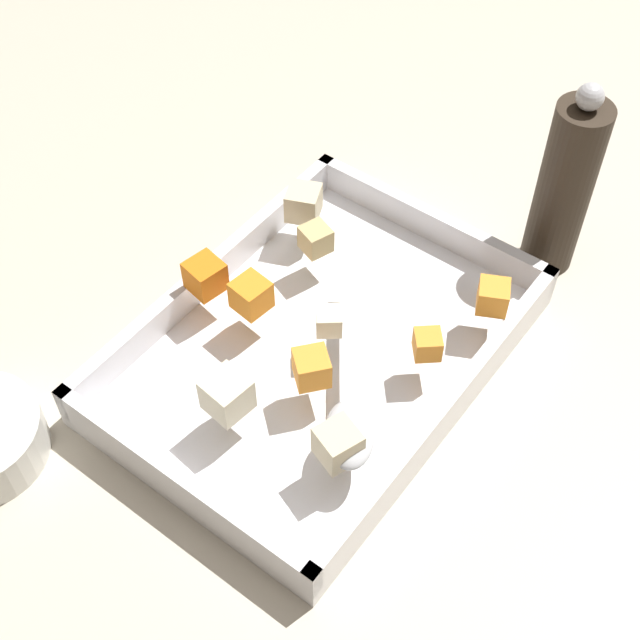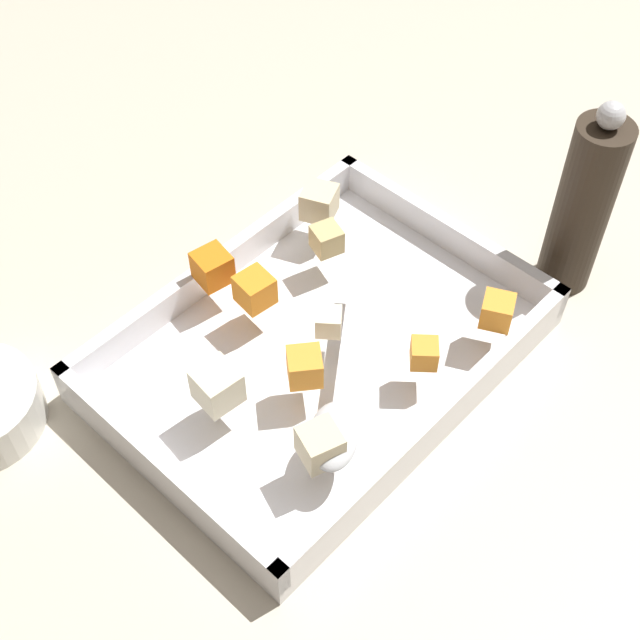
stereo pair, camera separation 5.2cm
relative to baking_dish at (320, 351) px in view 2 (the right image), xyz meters
name	(u,v)px [view 2 (the right image)]	position (x,y,z in m)	size (l,w,h in m)	color
ground_plane	(312,342)	(-0.01, -0.02, -0.01)	(4.00, 4.00, 0.00)	#BCB29E
baking_dish	(320,351)	(0.00, 0.00, 0.00)	(0.38, 0.27, 0.05)	silver
carrot_chunk_mid_left	(497,311)	(-0.11, 0.11, 0.05)	(0.03, 0.03, 0.03)	orange
carrot_chunk_corner_se	(305,367)	(0.05, 0.03, 0.05)	(0.03, 0.03, 0.03)	orange
carrot_chunk_heap_top	(424,353)	(-0.03, 0.09, 0.05)	(0.02, 0.02, 0.02)	orange
carrot_chunk_corner_ne	(255,290)	(0.02, -0.06, 0.05)	(0.03, 0.03, 0.03)	orange
carrot_chunk_center	(212,267)	(0.02, -0.11, 0.05)	(0.03, 0.03, 0.03)	orange
potato_chunk_back_center	(217,386)	(0.11, -0.01, 0.05)	(0.03, 0.03, 0.03)	beige
potato_chunk_near_spoon	(329,322)	(0.00, 0.01, 0.05)	(0.02, 0.02, 0.02)	beige
potato_chunk_far_right	(327,239)	(-0.07, -0.06, 0.05)	(0.03, 0.03, 0.03)	tan
potato_chunk_far_left	(319,202)	(-0.10, -0.10, 0.05)	(0.03, 0.03, 0.03)	beige
potato_chunk_corner_sw	(320,445)	(0.09, 0.09, 0.05)	(0.03, 0.03, 0.03)	beige
serving_spoon	(335,422)	(0.07, 0.08, 0.04)	(0.19, 0.15, 0.02)	silver
pepper_mill	(583,206)	(-0.24, 0.10, 0.08)	(0.05, 0.05, 0.21)	#2D2319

